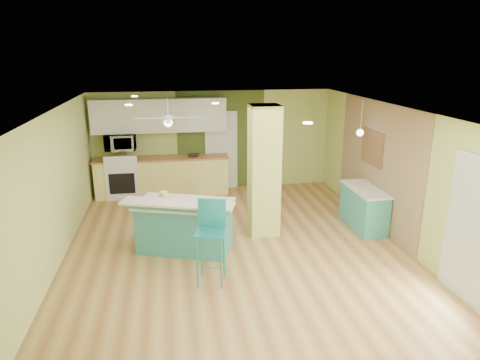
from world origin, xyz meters
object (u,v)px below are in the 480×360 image
Objects in this scene: fruit_bowl at (194,155)px; canister at (164,196)px; side_counter at (364,208)px; bar_stool at (211,228)px; peninsula at (184,225)px.

canister is at bearing -103.42° from fruit_bowl.
side_counter is 7.47× the size of canister.
fruit_bowl is at bearing 139.68° from side_counter.
side_counter is (3.23, 1.57, -0.45)m from bar_stool.
canister is (-3.94, -0.27, 0.56)m from side_counter.
peninsula is 0.63m from canister.
side_counter is at bearing -40.32° from fruit_bowl.
bar_stool is 4.31m from fruit_bowl.
peninsula is at bearing -173.11° from side_counter.
bar_stool is 1.49m from canister.
fruit_bowl is at bearing 104.47° from bar_stool.
fruit_bowl is at bearing 76.58° from canister.
canister is at bearing 133.24° from bar_stool.
fruit_bowl reaches higher than side_counter.
bar_stool is 4.70× the size of fruit_bowl.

